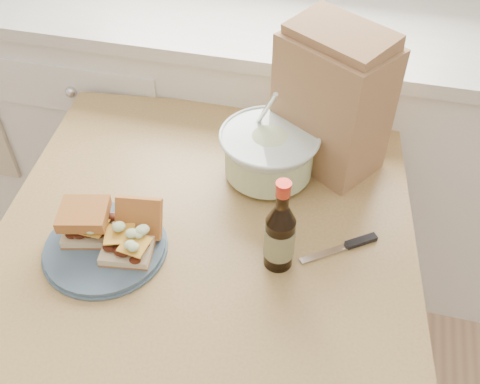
% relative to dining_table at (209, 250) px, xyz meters
% --- Properties ---
extents(cabinet_run, '(2.50, 0.64, 0.94)m').
position_rel_dining_table_xyz_m(cabinet_run, '(-0.06, 0.74, -0.19)').
color(cabinet_run, white).
rests_on(cabinet_run, ground).
extents(dining_table, '(1.04, 1.04, 0.77)m').
position_rel_dining_table_xyz_m(dining_table, '(0.00, 0.00, 0.00)').
color(dining_table, tan).
rests_on(dining_table, ground).
extents(plate, '(0.26, 0.26, 0.02)m').
position_rel_dining_table_xyz_m(plate, '(-0.18, -0.14, 0.12)').
color(plate, '#475D72').
rests_on(plate, dining_table).
extents(sandwich_left, '(0.12, 0.11, 0.07)m').
position_rel_dining_table_xyz_m(sandwich_left, '(-0.23, -0.12, 0.17)').
color(sandwich_left, beige).
rests_on(sandwich_left, plate).
extents(sandwich_right, '(0.12, 0.15, 0.09)m').
position_rel_dining_table_xyz_m(sandwich_right, '(-0.13, -0.13, 0.16)').
color(sandwich_right, beige).
rests_on(sandwich_right, plate).
extents(coleslaw_bowl, '(0.24, 0.24, 0.24)m').
position_rel_dining_table_xyz_m(coleslaw_bowl, '(0.10, 0.18, 0.17)').
color(coleslaw_bowl, silver).
rests_on(coleslaw_bowl, dining_table).
extents(beer_bottle, '(0.06, 0.06, 0.23)m').
position_rel_dining_table_xyz_m(beer_bottle, '(0.18, -0.08, 0.20)').
color(beer_bottle, black).
rests_on(beer_bottle, dining_table).
extents(knife, '(0.16, 0.12, 0.01)m').
position_rel_dining_table_xyz_m(knife, '(0.33, -0.00, 0.12)').
color(knife, silver).
rests_on(knife, dining_table).
extents(paper_bag, '(0.30, 0.27, 0.32)m').
position_rel_dining_table_xyz_m(paper_bag, '(0.23, 0.28, 0.28)').
color(paper_bag, '#A87551').
rests_on(paper_bag, dining_table).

